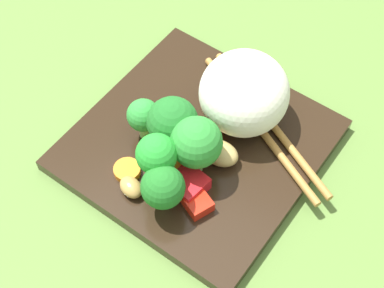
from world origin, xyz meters
TOP-DOWN VIEW (x-y plane):
  - ground_plane at (0.00, 0.00)cm, footprint 110.00×110.00cm
  - square_plate at (0.00, 0.00)cm, footprint 24.44×24.44cm
  - rice_mound at (-2.19, -5.03)cm, footprint 12.22×12.40cm
  - broccoli_floret_0 at (1.79, 1.81)cm, footprint 5.05×5.05cm
  - broccoli_floret_1 at (-1.58, 2.86)cm, footprint 4.97×4.97cm
  - broccoli_floret_2 at (4.99, 2.14)cm, footprint 3.32×3.32cm
  - broccoli_floret_3 at (-1.33, 8.03)cm, footprint 4.09×4.09cm
  - broccoli_floret_4 at (0.69, 6.03)cm, footprint 3.91×3.91cm
  - carrot_slice_0 at (0.52, 4.07)cm, footprint 4.00×4.00cm
  - carrot_slice_1 at (3.82, 6.90)cm, footprint 3.48×3.48cm
  - carrot_slice_2 at (-0.38, -0.85)cm, footprint 3.48×3.48cm
  - pepper_chunk_0 at (-3.90, 6.34)cm, footprint 3.35×3.15cm
  - pepper_chunk_1 at (-2.19, 5.22)cm, footprint 3.72×3.69cm
  - pepper_chunk_2 at (-0.63, 1.18)cm, footprint 2.97×3.13cm
  - chicken_piece_0 at (2.22, 8.41)cm, footprint 3.05×2.59cm
  - chicken_piece_1 at (2.08, 0.04)cm, footprint 4.02×3.81cm
  - chicken_piece_2 at (-2.99, 0.72)cm, footprint 3.99×2.95cm
  - chopstick_pair at (-4.73, -5.25)cm, footprint 19.31×11.80cm

SIDE VIEW (x-z plane):
  - ground_plane at x=0.00cm, z-range -2.00..0.00cm
  - square_plate at x=0.00cm, z-range 0.00..1.42cm
  - carrot_slice_0 at x=0.52cm, z-range 1.42..1.90cm
  - carrot_slice_2 at x=-0.38cm, z-range 1.42..2.03cm
  - carrot_slice_1 at x=3.82cm, z-range 1.42..2.15cm
  - chopstick_pair at x=-4.73cm, z-range 1.42..2.19cm
  - pepper_chunk_0 at x=-3.90cm, z-range 1.42..2.68cm
  - chicken_piece_0 at x=2.22cm, z-range 1.42..2.95cm
  - pepper_chunk_1 at x=-2.19cm, z-range 1.42..3.07cm
  - pepper_chunk_2 at x=-0.63cm, z-range 1.42..3.39cm
  - chicken_piece_2 at x=-2.99cm, z-range 1.42..3.63cm
  - chicken_piece_1 at x=2.08cm, z-range 1.42..4.00cm
  - broccoli_floret_2 at x=4.99cm, z-range 1.88..6.71cm
  - broccoli_floret_3 at x=-1.33cm, z-range 2.05..7.72cm
  - broccoli_floret_0 at x=1.79cm, z-range 1.99..8.54cm
  - rice_mound at x=-2.19cm, z-range 1.42..9.29cm
  - broccoli_floret_4 at x=0.69cm, z-range 2.33..8.96cm
  - broccoli_floret_1 at x=-1.58cm, z-range 2.29..9.28cm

